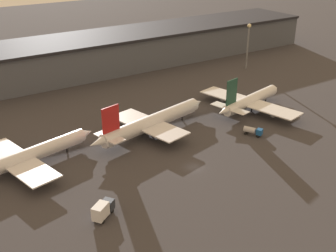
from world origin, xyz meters
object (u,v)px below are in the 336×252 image
object	(u,v)px
airplane_1	(152,122)
service_vehicle_2	(253,131)
airplane_2	(250,101)
airplane_0	(22,158)
service_vehicle_1	(103,210)

from	to	relation	value
airplane_1	service_vehicle_2	world-z (taller)	airplane_1
service_vehicle_2	airplane_2	bearing A→B (deg)	112.02
airplane_1	airplane_2	xyz separation A→B (m)	(39.02, -2.51, -0.34)
airplane_1	service_vehicle_2	xyz separation A→B (m)	(25.51, -18.40, -2.26)
airplane_0	service_vehicle_1	size ratio (longest dim) A/B	6.76
airplane_2	service_vehicle_1	distance (m)	75.88
airplane_1	airplane_2	bearing A→B (deg)	-16.42
service_vehicle_1	airplane_1	bearing A→B (deg)	9.65
airplane_1	airplane_2	world-z (taller)	airplane_2
airplane_0	service_vehicle_1	world-z (taller)	airplane_0
airplane_0	airplane_1	bearing A→B (deg)	-12.56
airplane_0	airplane_2	world-z (taller)	airplane_2
airplane_0	service_vehicle_2	bearing A→B (deg)	-28.30
service_vehicle_2	airplane_0	bearing A→B (deg)	-133.18
airplane_0	airplane_1	world-z (taller)	airplane_1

